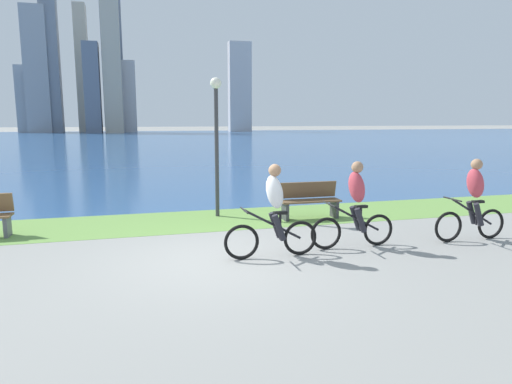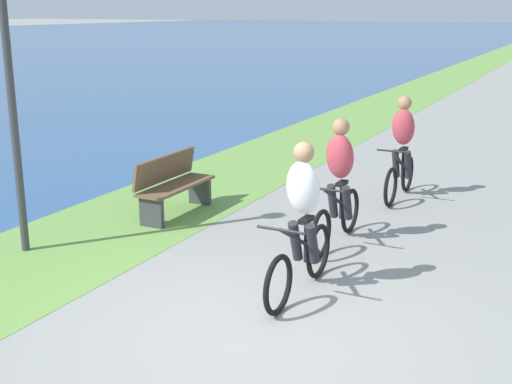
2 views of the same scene
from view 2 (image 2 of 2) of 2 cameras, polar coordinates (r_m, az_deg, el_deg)
ground_plane at (r=6.60m, az=-0.26°, el=-11.64°), size 300.00×300.00×0.00m
grass_strip_bayside at (r=8.43m, az=-20.25°, el=-6.44°), size 120.00×2.41×0.01m
cyclist_lead at (r=7.13m, az=3.91°, el=-2.37°), size 1.72×0.52×1.67m
cyclist_trailing at (r=8.71m, az=7.02°, el=0.82°), size 1.71×0.52×1.66m
cyclist_distant_rear at (r=11.04m, az=12.26°, el=3.67°), size 1.64×0.52×1.66m
bench_near_path at (r=10.07m, az=-7.04°, el=0.56°), size 1.50×0.47×0.90m
lamppost_tall at (r=8.65m, az=-20.23°, el=9.76°), size 0.28×0.28×3.44m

